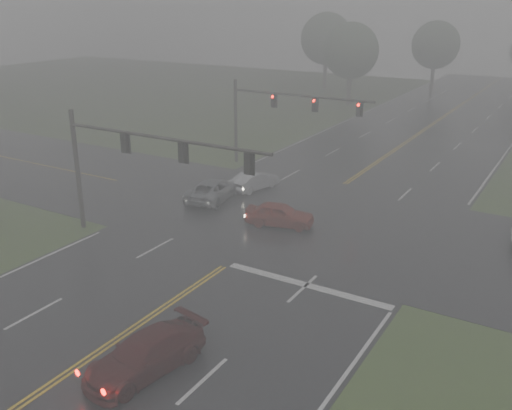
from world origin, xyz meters
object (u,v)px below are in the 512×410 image
Objects in this scene: sedan_red at (280,225)px; signal_gantry_near at (128,156)px; car_grey at (213,200)px; signal_gantry_far at (275,109)px; sedan_maroon at (147,371)px; sedan_silver at (255,190)px.

signal_gantry_near is (-5.92, -6.23, 4.97)m from sedan_red.
sedan_red is 0.82× the size of car_grey.
signal_gantry_far reaches higher than car_grey.
signal_gantry_near is (0.20, -8.02, 4.97)m from car_grey.
car_grey is (-8.77, 16.81, 0.00)m from sedan_maroon.
sedan_silver is 12.42m from signal_gantry_near.
signal_gantry_far is at bearing 15.20° from sedan_red.
signal_gantry_far is at bearing 119.85° from sedan_maroon.
sedan_maroon reaches higher than sedan_silver.
car_grey is at bearing 81.36° from sedan_silver.
sedan_maroon is 21.45m from sedan_silver.
sedan_maroon is at bearing -45.73° from signal_gantry_near.
signal_gantry_far reaches higher than sedan_maroon.
sedan_maroon is 13.24m from signal_gantry_near.
car_grey is at bearing 91.45° from signal_gantry_near.
sedan_red is at bearing 146.38° from sedan_silver.
signal_gantry_far is at bearing -99.53° from car_grey.
sedan_silver is 7.46m from signal_gantry_far.
sedan_red reaches higher than car_grey.
signal_gantry_far is at bearing -61.77° from sedan_silver.
signal_gantry_near reaches higher than sedan_silver.
sedan_maroon is 0.41× the size of signal_gantry_far.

